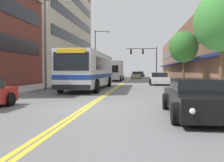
{
  "coord_description": "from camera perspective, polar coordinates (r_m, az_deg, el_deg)",
  "views": [
    {
      "loc": [
        2.34,
        -10.49,
        1.58
      ],
      "look_at": [
        -0.9,
        17.0,
        0.43
      ],
      "focal_mm": 40.0,
      "sensor_mm": 36.0,
      "label": 1
    }
  ],
  "objects": [
    {
      "name": "street_tree_right_mid",
      "position": [
        26.98,
        16.05,
        7.47
      ],
      "size": [
        2.94,
        2.94,
        5.48
      ],
      "color": "brown",
      "rests_on": "sidewalk_right"
    },
    {
      "name": "car_white_parked_right_mid",
      "position": [
        28.46,
        10.78,
        0.44
      ],
      "size": [
        2.19,
        4.41,
        1.36
      ],
      "color": "white",
      "rests_on": "ground_plane"
    },
    {
      "name": "storefront_row_right",
      "position": [
        48.78,
        19.52,
        5.66
      ],
      "size": [
        9.1,
        68.0,
        8.98
      ],
      "color": "brown",
      "rests_on": "ground_plane"
    },
    {
      "name": "city_bus",
      "position": [
        21.67,
        -5.11,
        2.73
      ],
      "size": [
        2.93,
        11.45,
        3.03
      ],
      "color": "silver",
      "rests_on": "ground_plane"
    },
    {
      "name": "street_lamp_left_near",
      "position": [
        20.77,
        -14.19,
        10.08
      ],
      "size": [
        2.25,
        0.28,
        7.33
      ],
      "color": "#47474C",
      "rests_on": "ground_plane"
    },
    {
      "name": "centre_line",
      "position": [
        47.57,
        3.89,
        0.47
      ],
      "size": [
        0.34,
        106.0,
        0.01
      ],
      "color": "yellow",
      "rests_on": "ground_plane"
    },
    {
      "name": "car_black_parked_right_foreground",
      "position": [
        9.18,
        19.03,
        -3.82
      ],
      "size": [
        2.15,
        4.84,
        1.29
      ],
      "color": "black",
      "rests_on": "ground_plane"
    },
    {
      "name": "car_dark_grey_moving_second",
      "position": [
        61.98,
        6.51,
        1.5
      ],
      "size": [
        1.97,
        4.43,
        1.38
      ],
      "color": "#38383D",
      "rests_on": "ground_plane"
    },
    {
      "name": "sidewalk_left",
      "position": [
        48.45,
        -4.62,
        0.6
      ],
      "size": [
        3.35,
        106.0,
        0.17
      ],
      "color": "#B2ADA5",
      "rests_on": "ground_plane"
    },
    {
      "name": "car_beige_moving_lead",
      "position": [
        50.89,
        5.55,
        1.32
      ],
      "size": [
        2.04,
        4.21,
        1.4
      ],
      "color": "#BCAD89",
      "rests_on": "ground_plane"
    },
    {
      "name": "street_tree_right_near",
      "position": [
        16.03,
        23.9,
        12.35
      ],
      "size": [
        3.22,
        3.22,
        6.03
      ],
      "color": "brown",
      "rests_on": "sidewalk_right"
    },
    {
      "name": "traffic_signal_mast",
      "position": [
        48.14,
        7.77,
        5.69
      ],
      "size": [
        5.78,
        0.38,
        6.15
      ],
      "color": "#47474C",
      "rests_on": "ground_plane"
    },
    {
      "name": "box_truck",
      "position": [
        39.34,
        0.55,
        2.4
      ],
      "size": [
        2.61,
        7.08,
        3.12
      ],
      "color": "white",
      "rests_on": "ground_plane"
    },
    {
      "name": "sidewalk_right",
      "position": [
        47.76,
        12.52,
        0.53
      ],
      "size": [
        3.35,
        106.0,
        0.17
      ],
      "color": "#B2ADA5",
      "rests_on": "ground_plane"
    },
    {
      "name": "car_silver_parked_left_near",
      "position": [
        36.83,
        -3.63,
        0.85
      ],
      "size": [
        2.14,
        4.3,
        1.32
      ],
      "color": "#B7B7BC",
      "rests_on": "ground_plane"
    },
    {
      "name": "ground_plane",
      "position": [
        47.57,
        3.89,
        0.47
      ],
      "size": [
        240.0,
        240.0,
        0.0
      ],
      "primitive_type": "plane",
      "color": "slate"
    },
    {
      "name": "office_tower_left",
      "position": [
        47.54,
        -15.53,
        15.1
      ],
      "size": [
        12.08,
        26.53,
        24.24
      ],
      "color": "beige",
      "rests_on": "ground_plane"
    },
    {
      "name": "street_lamp_left_far",
      "position": [
        41.84,
        -3.36,
        6.93
      ],
      "size": [
        2.56,
        0.28,
        8.23
      ],
      "color": "#47474C",
      "rests_on": "ground_plane"
    },
    {
      "name": "car_navy_parked_left_mid",
      "position": [
        43.7,
        -1.96,
        1.17
      ],
      "size": [
        1.99,
        4.3,
        1.43
      ],
      "color": "#19234C",
      "rests_on": "ground_plane"
    },
    {
      "name": "fire_hydrant",
      "position": [
        24.5,
        15.18,
        -0.14
      ],
      "size": [
        0.29,
        0.21,
        0.75
      ],
      "color": "red",
      "rests_on": "sidewalk_right"
    }
  ]
}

